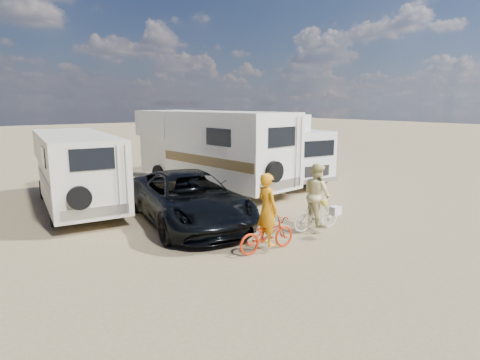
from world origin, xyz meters
TOP-DOWN VIEW (x-y plane):
  - ground at (0.00, 0.00)m, footprint 140.00×140.00m
  - rv_main at (0.39, 6.82)m, footprint 3.55×8.49m
  - rv_left at (-5.36, 6.72)m, footprint 2.96×7.16m
  - box_truck at (3.72, 6.42)m, footprint 2.99×6.47m
  - dark_suv at (-3.07, 2.62)m, footprint 3.60×6.17m
  - bike_man at (-2.64, -0.68)m, footprint 1.69×0.64m
  - bike_woman at (-0.36, -0.21)m, footprint 1.65×0.71m
  - rider_man at (-2.64, -0.68)m, footprint 0.46×0.69m
  - rider_woman at (-0.36, -0.21)m, footprint 0.83×0.99m
  - bike_parked at (4.44, 4.58)m, footprint 2.02×1.05m
  - cooler at (-2.64, 2.31)m, footprint 0.53×0.41m
  - crate at (1.57, 4.08)m, footprint 0.57×0.57m

SIDE VIEW (x-z plane):
  - ground at x=0.00m, z-range 0.00..0.00m
  - crate at x=1.57m, z-range 0.00..0.36m
  - cooler at x=-2.64m, z-range 0.00..0.40m
  - bike_man at x=-2.64m, z-range 0.00..0.88m
  - bike_woman at x=-0.36m, z-range 0.00..0.96m
  - bike_parked at x=4.44m, z-range 0.00..1.01m
  - dark_suv at x=-3.07m, z-range 0.00..1.61m
  - rider_woman at x=-0.36m, z-range 0.00..1.83m
  - rider_man at x=-2.64m, z-range 0.00..1.84m
  - rv_left at x=-5.36m, z-range 0.00..2.67m
  - box_truck at x=3.72m, z-range 0.00..3.21m
  - rv_main at x=0.39m, z-range 0.00..3.38m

